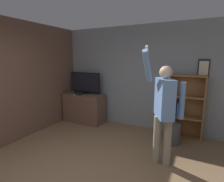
{
  "coord_description": "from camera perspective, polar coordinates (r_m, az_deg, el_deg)",
  "views": [
    {
      "loc": [
        1.51,
        -1.48,
        1.86
      ],
      "look_at": [
        -0.23,
        1.96,
        1.13
      ],
      "focal_mm": 28.0,
      "sensor_mm": 36.0,
      "label": 1
    }
  ],
  "objects": [
    {
      "name": "person",
      "position": [
        3.07,
        16.59,
        -4.69
      ],
      "size": [
        0.64,
        0.6,
        2.05
      ],
      "rotation": [
        0.0,
        0.0,
        -1.11
      ],
      "color": "gray",
      "rests_on": "ground_plane"
    },
    {
      "name": "bookshelf",
      "position": [
        4.45,
        21.58,
        -5.39
      ],
      "size": [
        0.82,
        0.28,
        1.49
      ],
      "color": "brown",
      "rests_on": "ground_plane"
    },
    {
      "name": "game_console",
      "position": [
        5.06,
        -10.87,
        -0.87
      ],
      "size": [
        0.19,
        0.17,
        0.06
      ],
      "color": "black",
      "rests_on": "tv_ledge"
    },
    {
      "name": "television",
      "position": [
        5.15,
        -8.76,
        2.69
      ],
      "size": [
        0.97,
        0.22,
        0.62
      ],
      "color": "black",
      "rests_on": "tv_ledge"
    },
    {
      "name": "tv_ledge",
      "position": [
        5.25,
        -9.0,
        -5.43
      ],
      "size": [
        1.2,
        0.54,
        0.83
      ],
      "color": "brown",
      "rests_on": "ground_plane"
    },
    {
      "name": "remote_loose",
      "position": [
        5.09,
        -11.69,
        -1.06
      ],
      "size": [
        0.04,
        0.14,
        0.02
      ],
      "color": "white",
      "rests_on": "tv_ledge"
    },
    {
      "name": "waste_bin",
      "position": [
        4.17,
        19.06,
        -13.06
      ],
      "size": [
        0.34,
        0.34,
        0.44
      ],
      "color": "#4C4C51",
      "rests_on": "ground_plane"
    },
    {
      "name": "wall_side_brick",
      "position": [
        4.72,
        -24.09,
        3.56
      ],
      "size": [
        0.06,
        4.55,
        2.7
      ],
      "color": "brown",
      "rests_on": "ground_plane"
    },
    {
      "name": "wall_back",
      "position": [
        4.73,
        8.15,
        4.4
      ],
      "size": [
        6.22,
        0.09,
        2.7
      ],
      "color": "gray",
      "rests_on": "ground_plane"
    }
  ]
}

